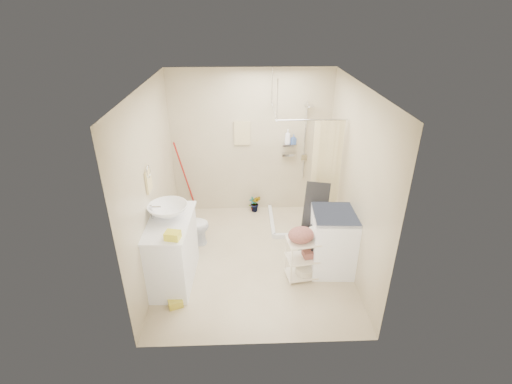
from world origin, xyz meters
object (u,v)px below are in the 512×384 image
toilet (188,225)px  laundry_rack (306,255)px  vanity (170,251)px  washing_machine (334,241)px

toilet → laundry_rack: 1.98m
vanity → washing_machine: vanity is taller
toilet → laundry_rack: laundry_rack is taller
laundry_rack → toilet: bearing=144.0°
toilet → washing_machine: bearing=-109.8°
vanity → toilet: (0.12, 0.89, -0.15)m
vanity → laundry_rack: (1.88, -0.01, -0.11)m
washing_machine → laundry_rack: 0.47m
toilet → washing_machine: size_ratio=0.72×
washing_machine → laundry_rack: size_ratio=1.24×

